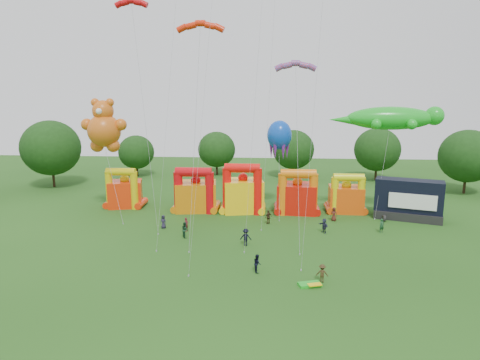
# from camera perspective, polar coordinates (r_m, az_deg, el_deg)

# --- Properties ---
(ground) EXTENTS (160.00, 160.00, 0.00)m
(ground) POSITION_cam_1_polar(r_m,az_deg,el_deg) (36.04, -1.39, -16.18)
(ground) COLOR #1E4814
(ground) RESTS_ON ground
(tree_ring) EXTENTS (119.54, 121.60, 12.07)m
(tree_ring) POSITION_cam_1_polar(r_m,az_deg,el_deg) (34.27, -3.25, -6.32)
(tree_ring) COLOR #352314
(tree_ring) RESTS_ON ground
(bouncy_castle_0) EXTENTS (5.57, 4.86, 6.11)m
(bouncy_castle_0) POSITION_cam_1_polar(r_m,az_deg,el_deg) (66.00, -15.13, -1.51)
(bouncy_castle_0) COLOR red
(bouncy_castle_0) RESTS_ON ground
(bouncy_castle_1) EXTENTS (6.27, 5.29, 6.60)m
(bouncy_castle_1) POSITION_cam_1_polar(r_m,az_deg,el_deg) (61.95, -5.93, -1.85)
(bouncy_castle_1) COLOR orange
(bouncy_castle_1) RESTS_ON ground
(bouncy_castle_2) EXTENTS (6.20, 5.32, 7.23)m
(bouncy_castle_2) POSITION_cam_1_polar(r_m,az_deg,el_deg) (61.00, 0.37, -1.77)
(bouncy_castle_2) COLOR yellow
(bouncy_castle_2) RESTS_ON ground
(bouncy_castle_3) EXTENTS (5.83, 4.84, 6.52)m
(bouncy_castle_3) POSITION_cam_1_polar(r_m,az_deg,el_deg) (61.11, 7.63, -2.10)
(bouncy_castle_3) COLOR red
(bouncy_castle_3) RESTS_ON ground
(bouncy_castle_4) EXTENTS (4.87, 3.96, 5.83)m
(bouncy_castle_4) POSITION_cam_1_polar(r_m,az_deg,el_deg) (62.78, 13.98, -2.21)
(bouncy_castle_4) COLOR #E54C0C
(bouncy_castle_4) RESTS_ON ground
(stage_trailer) EXTENTS (9.18, 5.77, 5.45)m
(stage_trailer) POSITION_cam_1_polar(r_m,az_deg,el_deg) (61.87, 21.55, -2.50)
(stage_trailer) COLOR black
(stage_trailer) RESTS_ON ground
(teddy_bear_kite) EXTENTS (7.44, 8.27, 16.16)m
(teddy_bear_kite) POSITION_cam_1_polar(r_m,az_deg,el_deg) (61.05, -16.93, 2.18)
(teddy_bear_kite) COLOR #CD5D16
(teddy_bear_kite) RESTS_ON ground
(gecko_kite) EXTENTS (15.08, 4.99, 15.14)m
(gecko_kite) POSITION_cam_1_polar(r_m,az_deg,el_deg) (60.84, 19.18, 5.99)
(gecko_kite) COLOR green
(gecko_kite) RESTS_ON ground
(octopus_kite) EXTENTS (3.56, 9.04, 13.00)m
(octopus_kite) POSITION_cam_1_polar(r_m,az_deg,el_deg) (61.94, 5.26, 4.53)
(octopus_kite) COLOR #0C42BA
(octopus_kite) RESTS_ON ground
(parafoil_kites) EXTENTS (23.66, 10.43, 28.41)m
(parafoil_kites) POSITION_cam_1_polar(r_m,az_deg,el_deg) (50.32, -7.97, 7.25)
(parafoil_kites) COLOR red
(parafoil_kites) RESTS_ON ground
(diamond_kites) EXTENTS (17.80, 20.66, 44.33)m
(diamond_kites) POSITION_cam_1_polar(r_m,az_deg,el_deg) (46.25, 0.79, 11.83)
(diamond_kites) COLOR red
(diamond_kites) RESTS_ON ground
(folded_kite_bundle) EXTENTS (2.20, 1.52, 0.31)m
(folded_kite_bundle) POSITION_cam_1_polar(r_m,az_deg,el_deg) (39.40, 9.36, -13.58)
(folded_kite_bundle) COLOR green
(folded_kite_bundle) RESTS_ON ground
(spectator_0) EXTENTS (0.94, 0.72, 1.72)m
(spectator_0) POSITION_cam_1_polar(r_m,az_deg,el_deg) (54.88, -10.19, -5.50)
(spectator_0) COLOR #242137
(spectator_0) RESTS_ON ground
(spectator_1) EXTENTS (0.62, 0.75, 1.77)m
(spectator_1) POSITION_cam_1_polar(r_m,az_deg,el_deg) (53.26, -7.16, -5.90)
(spectator_1) COLOR maroon
(spectator_1) RESTS_ON ground
(spectator_2) EXTENTS (1.04, 1.13, 1.88)m
(spectator_2) POSITION_cam_1_polar(r_m,az_deg,el_deg) (51.11, -7.34, -6.60)
(spectator_2) COLOR #163822
(spectator_2) RESTS_ON ground
(spectator_3) EXTENTS (1.32, 0.81, 1.98)m
(spectator_3) POSITION_cam_1_polar(r_m,az_deg,el_deg) (48.03, 0.77, -7.63)
(spectator_3) COLOR black
(spectator_3) RESTS_ON ground
(spectator_4) EXTENTS (1.11, 1.04, 1.84)m
(spectator_4) POSITION_cam_1_polar(r_m,az_deg,el_deg) (55.95, 3.81, -4.94)
(spectator_4) COLOR #3A2717
(spectator_4) RESTS_ON ground
(spectator_5) EXTENTS (1.29, 1.73, 1.81)m
(spectator_5) POSITION_cam_1_polar(r_m,az_deg,el_deg) (53.31, 11.14, -6.00)
(spectator_5) COLOR #26283F
(spectator_5) RESTS_ON ground
(spectator_6) EXTENTS (1.07, 0.93, 1.86)m
(spectator_6) POSITION_cam_1_polar(r_m,az_deg,el_deg) (58.43, 12.41, -4.47)
(spectator_6) COLOR #4E1E16
(spectator_6) RESTS_ON ground
(spectator_7) EXTENTS (0.74, 0.61, 1.73)m
(spectator_7) POSITION_cam_1_polar(r_m,az_deg,el_deg) (55.23, 18.39, -5.80)
(spectator_7) COLOR #1B4426
(spectator_7) RESTS_ON ground
(spectator_8) EXTENTS (0.82, 0.97, 1.76)m
(spectator_8) POSITION_cam_1_polar(r_m,az_deg,el_deg) (41.39, 2.32, -11.03)
(spectator_8) COLOR black
(spectator_8) RESTS_ON ground
(spectator_9) EXTENTS (1.18, 0.77, 1.71)m
(spectator_9) POSITION_cam_1_polar(r_m,az_deg,el_deg) (39.99, 10.90, -12.12)
(spectator_9) COLOR #382B16
(spectator_9) RESTS_ON ground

